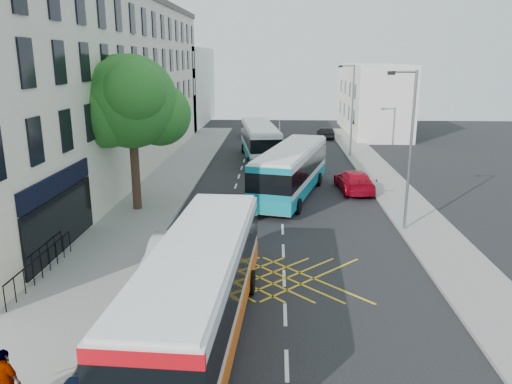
# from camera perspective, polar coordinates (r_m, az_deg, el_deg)

# --- Properties ---
(ground) EXTENTS (120.00, 120.00, 0.00)m
(ground) POSITION_cam_1_polar(r_m,az_deg,el_deg) (15.45, 3.53, -19.18)
(ground) COLOR black
(ground) RESTS_ON ground
(pavement_left) EXTENTS (5.00, 70.00, 0.15)m
(pavement_left) POSITION_cam_1_polar(r_m,az_deg,el_deg) (30.20, -13.35, -1.94)
(pavement_left) COLOR gray
(pavement_left) RESTS_ON ground
(pavement_right) EXTENTS (3.00, 70.00, 0.15)m
(pavement_right) POSITION_cam_1_polar(r_m,az_deg,el_deg) (30.13, 17.43, -2.27)
(pavement_right) COLOR gray
(pavement_right) RESTS_ON ground
(terrace_main) EXTENTS (8.30, 45.00, 13.50)m
(terrace_main) POSITION_cam_1_polar(r_m,az_deg,el_deg) (39.73, -18.06, 11.55)
(terrace_main) COLOR beige
(terrace_main) RESTS_ON ground
(terrace_far) EXTENTS (8.00, 20.00, 10.00)m
(terrace_far) POSITION_cam_1_polar(r_m,az_deg,el_deg) (69.23, -9.17, 11.81)
(terrace_far) COLOR silver
(terrace_far) RESTS_ON ground
(building_right) EXTENTS (6.00, 18.00, 8.00)m
(building_right) POSITION_cam_1_polar(r_m,az_deg,el_deg) (62.01, 13.16, 10.33)
(building_right) COLOR silver
(building_right) RESTS_ON ground
(street_tree) EXTENTS (6.30, 5.70, 8.80)m
(street_tree) POSITION_cam_1_polar(r_m,az_deg,el_deg) (29.01, -14.14, 9.87)
(street_tree) COLOR #382619
(street_tree) RESTS_ON pavement_left
(lamp_near) EXTENTS (1.45, 0.15, 8.00)m
(lamp_near) POSITION_cam_1_polar(r_m,az_deg,el_deg) (25.95, 17.08, 5.37)
(lamp_near) COLOR slate
(lamp_near) RESTS_ON pavement_right
(lamp_far) EXTENTS (1.45, 0.15, 8.00)m
(lamp_far) POSITION_cam_1_polar(r_m,az_deg,el_deg) (45.44, 10.83, 9.65)
(lamp_far) COLOR slate
(lamp_far) RESTS_ON pavement_right
(railings) EXTENTS (0.08, 5.60, 1.14)m
(railings) POSITION_cam_1_polar(r_m,az_deg,el_deg) (21.85, -23.32, -7.63)
(railings) COLOR black
(railings) RESTS_ON pavement_left
(bus_near) EXTENTS (3.27, 11.56, 3.22)m
(bus_near) POSITION_cam_1_polar(r_m,az_deg,el_deg) (16.08, -6.48, -10.83)
(bus_near) COLOR silver
(bus_near) RESTS_ON ground
(bus_mid) EXTENTS (5.37, 11.64, 3.19)m
(bus_mid) POSITION_cam_1_polar(r_m,az_deg,el_deg) (32.27, 4.05, 2.47)
(bus_mid) COLOR silver
(bus_mid) RESTS_ON ground
(bus_far) EXTENTS (4.03, 11.31, 3.11)m
(bus_far) POSITION_cam_1_polar(r_m,az_deg,el_deg) (44.19, 0.43, 5.87)
(bus_far) COLOR silver
(bus_far) RESTS_ON ground
(parked_car_silver) EXTENTS (1.50, 4.20, 1.38)m
(parked_car_silver) POSITION_cam_1_polar(r_m,az_deg,el_deg) (21.62, -10.07, -6.90)
(parked_car_silver) COLOR #B2B6BA
(parked_car_silver) RESTS_ON ground
(red_hatchback) EXTENTS (2.43, 5.13, 1.44)m
(red_hatchback) POSITION_cam_1_polar(r_m,az_deg,el_deg) (34.11, 11.15, 1.26)
(red_hatchback) COLOR #AC071B
(red_hatchback) RESTS_ON ground
(distant_car_grey) EXTENTS (2.80, 5.53, 1.50)m
(distant_car_grey) POSITION_cam_1_polar(r_m,az_deg,el_deg) (56.83, -0.15, 7.02)
(distant_car_grey) COLOR #47494F
(distant_car_grey) RESTS_ON ground
(distant_car_dark) EXTENTS (1.69, 3.73, 1.19)m
(distant_car_dark) POSITION_cam_1_polar(r_m,az_deg,el_deg) (56.61, 7.96, 6.69)
(distant_car_dark) COLOR black
(distant_car_dark) RESTS_ON ground
(pedestrian_far) EXTENTS (1.05, 0.75, 1.65)m
(pedestrian_far) POSITION_cam_1_polar(r_m,az_deg,el_deg) (14.59, -26.61, -18.63)
(pedestrian_far) COLOR gray
(pedestrian_far) RESTS_ON pavement_left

